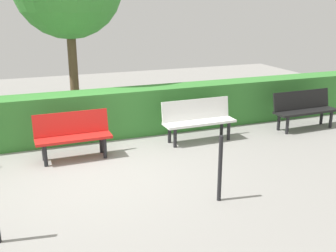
% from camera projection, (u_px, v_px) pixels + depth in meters
% --- Properties ---
extents(ground_plane, '(19.89, 19.89, 0.00)m').
position_uv_depth(ground_plane, '(94.00, 172.00, 6.83)').
color(ground_plane, gray).
extents(bench_black, '(1.55, 0.50, 0.86)m').
position_uv_depth(bench_black, '(304.00, 108.00, 9.12)').
color(bench_black, black).
rests_on(bench_black, ground_plane).
extents(bench_white, '(1.53, 0.47, 0.86)m').
position_uv_depth(bench_white, '(198.00, 118.00, 8.30)').
color(bench_white, white).
rests_on(bench_white, ground_plane).
extents(bench_red, '(1.37, 0.48, 0.86)m').
position_uv_depth(bench_red, '(73.00, 134.00, 7.34)').
color(bench_red, red).
rests_on(bench_red, ground_plane).
extents(hedge_row, '(15.89, 0.64, 1.00)m').
position_uv_depth(hedge_row, '(128.00, 112.00, 8.70)').
color(hedge_row, '#387F33').
rests_on(hedge_row, ground_plane).
extents(railing_post_mid, '(0.06, 0.06, 1.00)m').
position_uv_depth(railing_post_mid, '(220.00, 169.00, 5.72)').
color(railing_post_mid, black).
rests_on(railing_post_mid, ground_plane).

